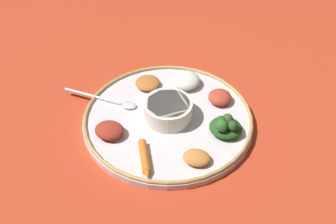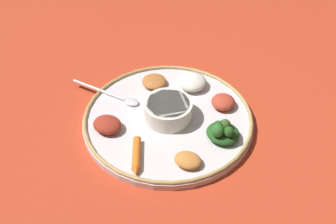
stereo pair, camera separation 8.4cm
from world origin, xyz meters
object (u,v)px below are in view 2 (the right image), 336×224
greens_pile (223,132)px  carrot_near_spoon (136,156)px  center_bowl (168,110)px  spoon (115,96)px

greens_pile → carrot_near_spoon: greens_pile is taller
center_bowl → greens_pile: (-0.05, -0.12, -0.00)m
spoon → carrot_near_spoon: carrot_near_spoon is taller
spoon → carrot_near_spoon: 0.19m
center_bowl → greens_pile: greens_pile is taller
center_bowl → carrot_near_spoon: 0.13m
greens_pile → center_bowl: bearing=68.4°
carrot_near_spoon → spoon: bearing=26.2°
center_bowl → carrot_near_spoon: (-0.12, 0.04, -0.01)m
spoon → greens_pile: greens_pile is taller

